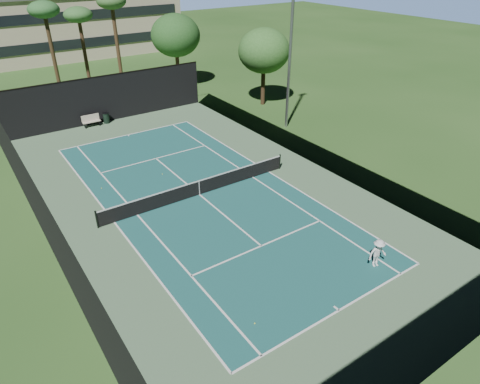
# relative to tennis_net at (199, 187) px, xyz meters

# --- Properties ---
(ground) EXTENTS (160.00, 160.00, 0.00)m
(ground) POSITION_rel_tennis_net_xyz_m (0.00, 0.00, -0.56)
(ground) COLOR #2B521F
(ground) RESTS_ON ground
(apron_slab) EXTENTS (18.00, 32.00, 0.01)m
(apron_slab) POSITION_rel_tennis_net_xyz_m (0.00, 0.00, -0.55)
(apron_slab) COLOR #517451
(apron_slab) RESTS_ON ground
(court_surface) EXTENTS (10.97, 23.77, 0.01)m
(court_surface) POSITION_rel_tennis_net_xyz_m (0.00, 0.00, -0.55)
(court_surface) COLOR #1B5755
(court_surface) RESTS_ON ground
(court_lines) EXTENTS (11.07, 23.87, 0.01)m
(court_lines) POSITION_rel_tennis_net_xyz_m (0.00, 0.00, -0.54)
(court_lines) COLOR white
(court_lines) RESTS_ON ground
(tennis_net) EXTENTS (12.90, 0.10, 1.10)m
(tennis_net) POSITION_rel_tennis_net_xyz_m (0.00, 0.00, 0.00)
(tennis_net) COLOR black
(tennis_net) RESTS_ON ground
(fence) EXTENTS (18.04, 32.05, 4.03)m
(fence) POSITION_rel_tennis_net_xyz_m (0.00, 0.06, 1.45)
(fence) COLOR black
(fence) RESTS_ON ground
(player) EXTENTS (1.08, 0.77, 1.50)m
(player) POSITION_rel_tennis_net_xyz_m (3.63, -10.77, 0.19)
(player) COLOR silver
(player) RESTS_ON ground
(tennis_ball_a) EXTENTS (0.06, 0.06, 0.06)m
(tennis_ball_a) POSITION_rel_tennis_net_xyz_m (-3.38, -10.45, -0.53)
(tennis_ball_a) COLOR #DFF337
(tennis_ball_a) RESTS_ON ground
(tennis_ball_b) EXTENTS (0.06, 0.06, 0.06)m
(tennis_ball_b) POSITION_rel_tennis_net_xyz_m (-2.13, 1.34, -0.53)
(tennis_ball_b) COLOR #C7E734
(tennis_ball_b) RESTS_ON ground
(tennis_ball_c) EXTENTS (0.06, 0.06, 0.06)m
(tennis_ball_c) POSITION_rel_tennis_net_xyz_m (-0.72, 3.83, -0.53)
(tennis_ball_c) COLOR #D0E333
(tennis_ball_c) RESTS_ON ground
(tennis_ball_d) EXTENTS (0.06, 0.06, 0.06)m
(tennis_ball_d) POSITION_rel_tennis_net_xyz_m (-4.77, 4.25, -0.53)
(tennis_ball_d) COLOR #CDD530
(tennis_ball_d) RESTS_ON ground
(park_bench) EXTENTS (1.50, 0.45, 1.02)m
(park_bench) POSITION_rel_tennis_net_xyz_m (-1.79, 15.51, -0.01)
(park_bench) COLOR #BFB49E
(park_bench) RESTS_ON ground
(trash_bin) EXTENTS (0.56, 0.56, 0.95)m
(trash_bin) POSITION_rel_tennis_net_xyz_m (-0.44, 15.56, -0.08)
(trash_bin) COLOR black
(trash_bin) RESTS_ON ground
(palm_a) EXTENTS (2.80, 2.80, 9.32)m
(palm_a) POSITION_rel_tennis_net_xyz_m (-2.00, 24.00, 7.63)
(palm_a) COLOR #45321D
(palm_a) RESTS_ON ground
(palm_b) EXTENTS (2.80, 2.80, 8.42)m
(palm_b) POSITION_rel_tennis_net_xyz_m (1.50, 26.00, 6.80)
(palm_b) COLOR #4A301F
(palm_b) RESTS_ON ground
(palm_c) EXTENTS (2.80, 2.80, 9.77)m
(palm_c) POSITION_rel_tennis_net_xyz_m (4.00, 23.00, 8.05)
(palm_c) COLOR #4B3520
(palm_c) RESTS_ON ground
(decid_tree_a) EXTENTS (5.12, 5.12, 7.62)m
(decid_tree_a) POSITION_rel_tennis_net_xyz_m (10.00, 22.00, 4.86)
(decid_tree_a) COLOR #4E3221
(decid_tree_a) RESTS_ON ground
(decid_tree_b) EXTENTS (4.80, 4.80, 7.14)m
(decid_tree_b) POSITION_rel_tennis_net_xyz_m (14.00, 12.00, 4.52)
(decid_tree_b) COLOR #412D1C
(decid_tree_b) RESTS_ON ground
(campus_building) EXTENTS (40.50, 12.50, 8.30)m
(campus_building) POSITION_rel_tennis_net_xyz_m (0.00, 45.98, 3.65)
(campus_building) COLOR beige
(campus_building) RESTS_ON ground
(light_pole) EXTENTS (0.90, 0.25, 12.22)m
(light_pole) POSITION_rel_tennis_net_xyz_m (12.00, 6.00, 5.90)
(light_pole) COLOR gray
(light_pole) RESTS_ON ground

